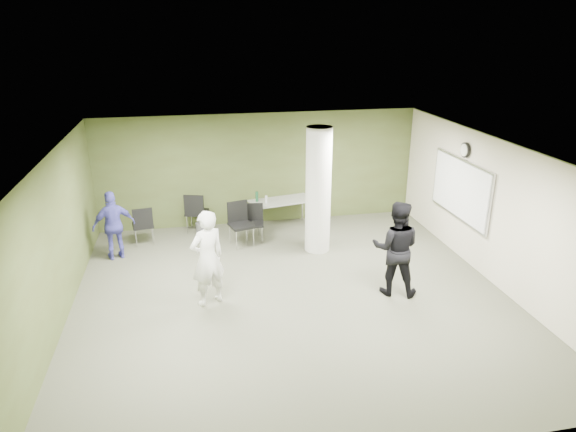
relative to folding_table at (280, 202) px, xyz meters
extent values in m
plane|color=#4B4D3D|center=(-0.42, -3.45, -0.68)|extent=(8.00, 8.00, 0.00)
plane|color=white|center=(-0.42, -3.45, 2.12)|extent=(8.00, 8.00, 0.00)
cube|color=#454E24|center=(-0.42, 0.55, 0.72)|extent=(8.00, 2.80, 0.02)
cube|color=#454E24|center=(-4.42, -3.45, 0.72)|extent=(0.02, 8.00, 2.80)
cube|color=beige|center=(3.58, -3.45, 0.72)|extent=(0.02, 8.00, 2.80)
cylinder|color=silver|center=(0.58, -1.45, 0.72)|extent=(0.56, 0.56, 2.80)
cube|color=silver|center=(3.51, -2.25, 0.82)|extent=(0.04, 2.30, 1.30)
cube|color=white|center=(3.48, -2.25, 0.82)|extent=(0.02, 2.20, 1.20)
cylinder|color=black|center=(3.51, -2.25, 1.67)|extent=(0.05, 0.32, 0.32)
cylinder|color=white|center=(3.48, -2.25, 1.67)|extent=(0.02, 0.26, 0.26)
cube|color=gray|center=(0.02, 0.00, 0.03)|extent=(1.64, 0.96, 0.04)
cylinder|color=silver|center=(-0.61, -0.40, -0.34)|extent=(0.04, 0.04, 0.69)
cylinder|color=silver|center=(0.75, -0.13, -0.34)|extent=(0.04, 0.04, 0.69)
cylinder|color=silver|center=(-0.71, 0.13, -0.34)|extent=(0.04, 0.04, 0.69)
cylinder|color=silver|center=(0.65, 0.40, -0.34)|extent=(0.04, 0.04, 0.69)
cylinder|color=#194C2A|center=(-0.58, 0.02, 0.17)|extent=(0.07, 0.07, 0.25)
cylinder|color=#B2B2B7|center=(-0.37, -0.12, 0.14)|extent=(0.06, 0.06, 0.18)
cylinder|color=#4C4C4C|center=(-1.97, -0.04, -0.54)|extent=(0.26, 0.26, 0.30)
cube|color=black|center=(-3.29, -0.33, -0.23)|extent=(0.52, 0.52, 0.05)
cube|color=black|center=(-3.26, -0.53, 0.02)|extent=(0.44, 0.10, 0.45)
cylinder|color=silver|center=(-3.13, -0.11, -0.47)|extent=(0.02, 0.02, 0.43)
cylinder|color=silver|center=(-3.51, -0.17, -0.47)|extent=(0.02, 0.02, 0.43)
cylinder|color=silver|center=(-3.08, -0.49, -0.47)|extent=(0.02, 0.02, 0.43)
cylinder|color=silver|center=(-3.45, -0.54, -0.47)|extent=(0.02, 0.02, 0.43)
cube|color=black|center=(-2.04, 0.20, -0.19)|extent=(0.62, 0.62, 0.05)
cube|color=black|center=(-2.11, -0.02, 0.08)|extent=(0.47, 0.17, 0.49)
cylinder|color=silver|center=(-1.79, 0.34, -0.45)|extent=(0.02, 0.02, 0.47)
cylinder|color=silver|center=(-2.18, 0.46, -0.45)|extent=(0.02, 0.02, 0.47)
cylinder|color=silver|center=(-1.90, -0.05, -0.45)|extent=(0.02, 0.02, 0.47)
cylinder|color=silver|center=(-2.30, 0.06, -0.45)|extent=(0.02, 0.02, 0.47)
cube|color=black|center=(-1.07, -0.89, -0.19)|extent=(0.62, 0.62, 0.05)
cube|color=black|center=(-1.13, -0.67, 0.08)|extent=(0.48, 0.17, 0.49)
cylinder|color=silver|center=(-1.22, -1.15, -0.45)|extent=(0.02, 0.02, 0.47)
cylinder|color=silver|center=(-0.82, -1.04, -0.45)|extent=(0.02, 0.02, 0.47)
cylinder|color=silver|center=(-1.33, -0.75, -0.45)|extent=(0.02, 0.02, 0.47)
cylinder|color=silver|center=(-0.93, -0.64, -0.45)|extent=(0.02, 0.02, 0.47)
cube|color=black|center=(-0.74, -0.66, -0.26)|extent=(0.49, 0.49, 0.05)
cube|color=black|center=(-0.72, -0.47, -0.03)|extent=(0.41, 0.10, 0.42)
cylinder|color=silver|center=(-0.95, -0.81, -0.48)|extent=(0.02, 0.02, 0.40)
cylinder|color=silver|center=(-0.60, -0.87, -0.48)|extent=(0.02, 0.02, 0.40)
cylinder|color=silver|center=(-0.89, -0.46, -0.48)|extent=(0.02, 0.02, 0.40)
cylinder|color=silver|center=(-0.54, -0.52, -0.48)|extent=(0.02, 0.02, 0.40)
imported|color=silver|center=(-1.95, -3.40, 0.22)|extent=(0.78, 0.68, 1.80)
imported|color=black|center=(1.49, -3.67, 0.23)|extent=(1.09, 0.98, 1.83)
imported|color=#4544A8|center=(-3.82, -1.03, 0.08)|extent=(0.96, 0.62, 1.52)
camera|label=1|loc=(-2.17, -11.78, 4.11)|focal=32.00mm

